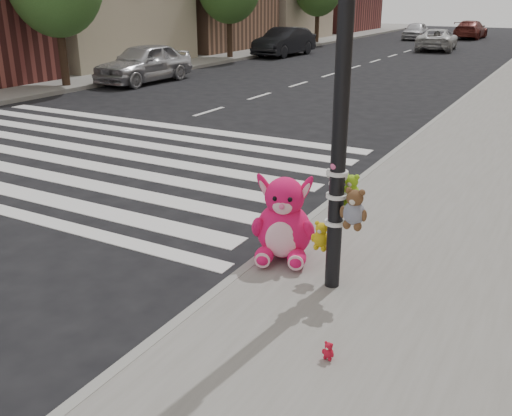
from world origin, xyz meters
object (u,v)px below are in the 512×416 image
Objects in this scene: car_white_near at (437,40)px; signal_pole at (342,139)px; pink_bunny at (284,224)px; car_dark_far at (284,42)px; red_teddy at (328,351)px; car_silver_far at (144,63)px.

signal_pole is at bearing 94.77° from car_white_near.
pink_bunny is 0.24× the size of car_dark_far.
pink_bunny reaches higher than red_teddy.
car_silver_far is at bearing 140.96° from red_teddy.
car_dark_far is 9.78m from car_white_near.
signal_pole is at bearing -43.25° from pink_bunny.
signal_pole is at bearing 116.10° from red_teddy.
pink_bunny is 0.25× the size of car_silver_far.
red_teddy is at bearing -59.35° from car_dark_far.
pink_bunny is 16.29m from car_silver_far.
car_silver_far is at bearing 116.09° from pink_bunny.
pink_bunny is (-0.81, 0.36, -1.22)m from signal_pole.
signal_pole is 31.14m from car_white_near.
car_silver_far is (-12.89, 13.10, 0.49)m from red_teddy.
car_silver_far reaches higher than car_white_near.
signal_pole is at bearing -58.95° from car_dark_far.
car_dark_far is 1.01× the size of car_white_near.
car_dark_far is at bearing 117.79° from signal_pole.
pink_bunny is at bearing -43.02° from car_silver_far.
red_teddy is 32.49m from car_white_near.
car_white_near reaches higher than pink_bunny.
car_dark_far is at bearing 42.58° from car_white_near.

